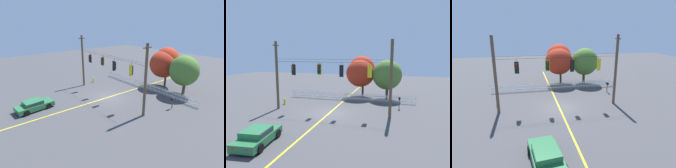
% 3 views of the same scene
% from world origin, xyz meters
% --- Properties ---
extents(ground, '(80.00, 80.00, 0.00)m').
position_xyz_m(ground, '(0.00, 0.00, 0.00)').
color(ground, '#424244').
extents(lane_centerline_stripe, '(0.16, 36.00, 0.01)m').
position_xyz_m(lane_centerline_stripe, '(0.00, 0.00, 0.00)').
color(lane_centerline_stripe, gold).
rests_on(lane_centerline_stripe, ground).
extents(signal_support_span, '(12.78, 1.10, 7.65)m').
position_xyz_m(signal_support_span, '(0.00, -0.00, 3.90)').
color(signal_support_span, brown).
rests_on(signal_support_span, ground).
extents(traffic_signal_southbound_primary, '(0.43, 0.38, 1.48)m').
position_xyz_m(traffic_signal_southbound_primary, '(-4.19, 0.01, 4.54)').
color(traffic_signal_southbound_primary, black).
extents(traffic_signal_westbound_side, '(0.43, 0.38, 1.35)m').
position_xyz_m(traffic_signal_westbound_side, '(-1.16, 0.01, 4.66)').
color(traffic_signal_westbound_side, black).
extents(traffic_signal_northbound_secondary, '(0.43, 0.38, 1.49)m').
position_xyz_m(traffic_signal_northbound_secondary, '(1.33, -0.01, 4.54)').
color(traffic_signal_northbound_secondary, black).
extents(traffic_signal_eastbound_side, '(0.43, 0.38, 1.47)m').
position_xyz_m(traffic_signal_eastbound_side, '(4.21, -0.01, 4.58)').
color(traffic_signal_eastbound_side, black).
extents(white_picket_fence, '(16.96, 0.06, 1.08)m').
position_xyz_m(white_picket_fence, '(0.66, 6.30, 0.54)').
color(white_picket_fence, white).
rests_on(white_picket_fence, ground).
extents(autumn_maple_near_fence, '(4.09, 4.46, 5.94)m').
position_xyz_m(autumn_maple_near_fence, '(1.68, 9.48, 3.69)').
color(autumn_maple_near_fence, '#473828').
rests_on(autumn_maple_near_fence, ground).
extents(autumn_maple_mid, '(3.94, 3.82, 5.40)m').
position_xyz_m(autumn_maple_mid, '(5.33, 8.71, 3.42)').
color(autumn_maple_mid, brown).
rests_on(autumn_maple_mid, ground).
extents(parked_car, '(2.30, 4.21, 1.15)m').
position_xyz_m(parked_car, '(-2.41, -8.69, 0.60)').
color(parked_car, '#286B3D').
rests_on(parked_car, ground).
extents(fire_hydrant, '(0.38, 0.22, 0.76)m').
position_xyz_m(fire_hydrant, '(-6.61, 1.97, 0.38)').
color(fire_hydrant, gold).
rests_on(fire_hydrant, ground).
extents(roadside_mailbox, '(0.25, 0.44, 1.37)m').
position_xyz_m(roadside_mailbox, '(7.15, 3.85, 1.12)').
color(roadside_mailbox, brown).
rests_on(roadside_mailbox, ground).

